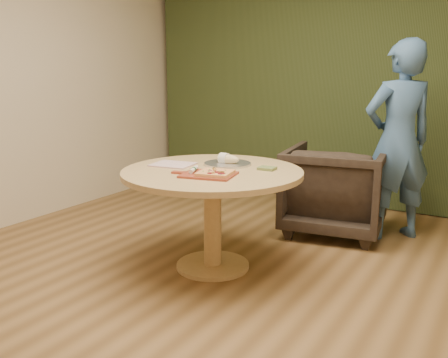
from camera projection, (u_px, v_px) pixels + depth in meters
room_shell at (202, 81)px, 2.81m from camera, size 5.04×6.04×2.84m
curtain at (354, 74)px, 5.24m from camera, size 4.80×0.14×2.78m
pedestal_table at (212, 189)px, 3.63m from camera, size 1.31×1.31×0.75m
pizza_paddle at (207, 175)px, 3.40m from camera, size 0.47×0.35×0.01m
flatbread_pizza at (215, 173)px, 3.37m from camera, size 0.26×0.26×0.04m
cutlery_roll at (194, 170)px, 3.46m from camera, size 0.09×0.19×0.03m
newspaper at (173, 164)px, 3.77m from camera, size 0.33×0.29×0.01m
serving_tray at (227, 164)px, 3.78m from camera, size 0.36×0.36×0.02m
bread_roll at (226, 159)px, 3.78m from camera, size 0.19×0.09×0.09m
green_packet at (267, 168)px, 3.60m from camera, size 0.12×0.10×0.02m
armchair at (335, 186)px, 4.47m from camera, size 0.95×0.91×0.87m
person_standing at (398, 141)px, 4.26m from camera, size 0.74×0.72×1.71m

